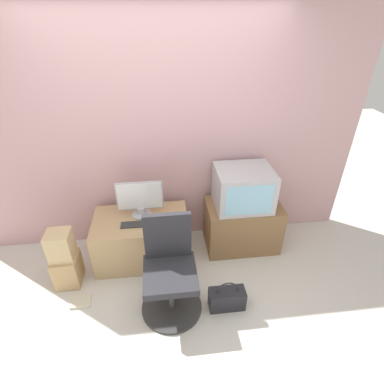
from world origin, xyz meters
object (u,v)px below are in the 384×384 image
crt_tv (243,188)px  handbag (226,299)px  main_monitor (140,199)px  cardboard_box_lower (67,269)px  office_chair (169,274)px  book (81,301)px  mouse (162,222)px  keyboard (138,224)px

crt_tv → handbag: bearing=-110.9°
main_monitor → cardboard_box_lower: 1.02m
cardboard_box_lower → office_chair: bearing=-21.1°
crt_tv → book: (-1.72, -0.65, -0.77)m
mouse → cardboard_box_lower: 1.07m
crt_tv → cardboard_box_lower: 2.00m
cardboard_box_lower → keyboard: bearing=14.1°
crt_tv → office_chair: (-0.85, -0.76, -0.38)m
crt_tv → cardboard_box_lower: crt_tv is taller
main_monitor → keyboard: size_ratio=1.37×
keyboard → cardboard_box_lower: bearing=-165.9°
crt_tv → handbag: (-0.33, -0.86, -0.67)m
mouse → book: size_ratio=0.35×
keyboard → book: (-0.58, -0.47, -0.52)m
main_monitor → mouse: main_monitor is taller
book → crt_tv: bearing=20.7°
keyboard → handbag: keyboard is taller
mouse → office_chair: (0.04, -0.58, -0.14)m
office_chair → cardboard_box_lower: size_ratio=2.83×
crt_tv → book: crt_tv is taller
mouse → book: bearing=-150.3°
mouse → keyboard: bearing=-179.8°
office_chair → cardboard_box_lower: 1.13m
main_monitor → crt_tv: size_ratio=0.81×
mouse → crt_tv: crt_tv is taller
main_monitor → handbag: main_monitor is taller
handbag → book: 1.41m
cardboard_box_lower → handbag: cardboard_box_lower is taller
main_monitor → book: size_ratio=2.51×
main_monitor → book: (-0.61, -0.65, -0.72)m
cardboard_box_lower → handbag: bearing=-17.9°
mouse → cardboard_box_lower: mouse is taller
crt_tv → office_chair: crt_tv is taller
main_monitor → mouse: size_ratio=7.09×
office_chair → mouse: bearing=94.0°
book → main_monitor: bearing=46.4°
main_monitor → cardboard_box_lower: (-0.77, -0.36, -0.56)m
main_monitor → keyboard: main_monitor is taller
crt_tv → handbag: size_ratio=1.78×
keyboard → cardboard_box_lower: 0.85m
office_chair → main_monitor: bearing=108.7°
mouse → office_chair: office_chair is taller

